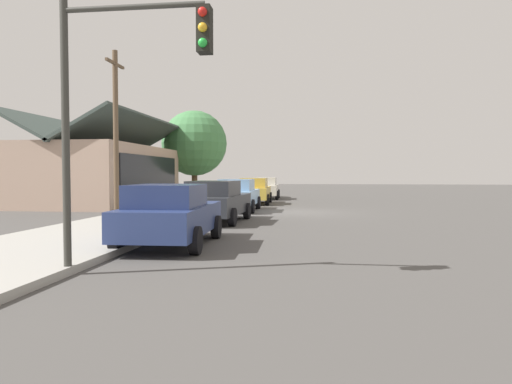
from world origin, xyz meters
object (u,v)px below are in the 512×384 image
at_px(car_ivory, 265,188).
at_px(fire_hydrant_red, 200,204).
at_px(car_charcoal, 216,201).
at_px(car_skyblue, 238,195).
at_px(car_navy, 171,214).
at_px(shade_tree, 194,143).
at_px(car_mustard, 255,191).
at_px(traffic_light_main, 120,82).
at_px(utility_pole_wooden, 116,129).

distance_m(car_ivory, fire_hydrant_red, 13.58).
bearing_deg(car_charcoal, car_skyblue, 3.12).
relative_size(car_navy, car_charcoal, 0.99).
distance_m(car_navy, shade_tree, 23.59).
relative_size(car_navy, car_ivory, 0.95).
bearing_deg(fire_hydrant_red, shade_tree, 15.87).
relative_size(car_charcoal, fire_hydrant_red, 6.25).
bearing_deg(car_skyblue, shade_tree, 23.55).
distance_m(car_ivory, shade_tree, 6.49).
distance_m(shade_tree, fire_hydrant_red, 15.20).
bearing_deg(car_mustard, car_navy, 177.71).
bearing_deg(traffic_light_main, car_ivory, 0.41).
xyz_separation_m(car_charcoal, traffic_light_main, (-9.29, -0.31, 2.68)).
height_order(car_mustard, utility_pole_wooden, utility_pole_wooden).
height_order(traffic_light_main, fire_hydrant_red, traffic_light_main).
relative_size(car_skyblue, traffic_light_main, 0.86).
height_order(car_navy, car_charcoal, same).
xyz_separation_m(car_skyblue, car_ivory, (10.95, -0.17, 0.00)).
bearing_deg(utility_pole_wooden, shade_tree, 0.14).
distance_m(car_skyblue, utility_pole_wooden, 6.57).
bearing_deg(car_navy, car_skyblue, -1.58).
bearing_deg(utility_pole_wooden, car_navy, -148.22).
bearing_deg(traffic_light_main, car_skyblue, 1.39).
distance_m(car_navy, car_mustard, 16.50).
height_order(car_skyblue, traffic_light_main, traffic_light_main).
height_order(shade_tree, traffic_light_main, shade_tree).
height_order(car_navy, car_ivory, same).
bearing_deg(shade_tree, utility_pole_wooden, -179.86).
xyz_separation_m(car_charcoal, car_skyblue, (5.28, 0.05, -0.00)).
bearing_deg(traffic_light_main, utility_pole_wooden, 24.75).
relative_size(traffic_light_main, fire_hydrant_red, 7.32).
bearing_deg(fire_hydrant_red, car_navy, -170.50).
height_order(car_mustard, fire_hydrant_red, car_mustard).
bearing_deg(utility_pole_wooden, car_skyblue, -66.56).
distance_m(traffic_light_main, fire_hydrant_red, 12.51).
height_order(car_charcoal, utility_pole_wooden, utility_pole_wooden).
distance_m(car_charcoal, shade_tree, 18.08).
xyz_separation_m(car_navy, car_charcoal, (5.77, 0.07, 0.00)).
height_order(car_navy, car_mustard, same).
distance_m(car_mustard, traffic_light_main, 20.20).
distance_m(car_mustard, utility_pole_wooden, 9.96).
distance_m(car_charcoal, car_ivory, 16.23).
bearing_deg(car_charcoal, car_mustard, 2.22).
xyz_separation_m(car_navy, car_mustard, (16.50, 0.00, -0.00)).
bearing_deg(car_skyblue, car_mustard, -2.34).
distance_m(car_charcoal, car_skyblue, 5.28).
relative_size(car_ivory, shade_tree, 0.69).
relative_size(car_navy, traffic_light_main, 0.85).
relative_size(car_navy, shade_tree, 0.66).
xyz_separation_m(car_skyblue, traffic_light_main, (-14.58, -0.35, 2.68)).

